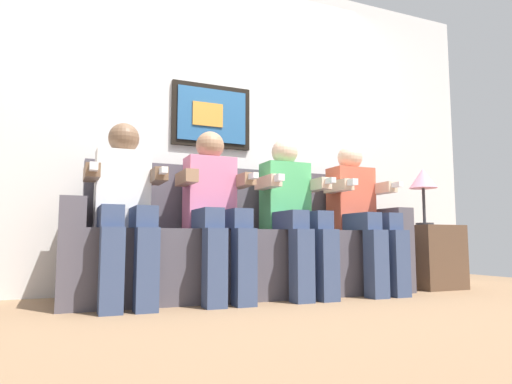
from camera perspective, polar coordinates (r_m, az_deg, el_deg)
The scene contains 9 objects.
ground_plane at distance 2.91m, azimuth 1.20°, elevation -13.53°, with size 6.24×6.24×0.00m, color #8C6B4C.
back_wall_assembly at distance 3.71m, azimuth -3.83°, elevation 8.34°, with size 4.80×0.10×2.60m.
couch at distance 3.19m, azimuth -1.27°, elevation -7.26°, with size 2.40×0.58×0.90m.
person_leftmost at distance 2.82m, azimuth -16.06°, elevation -1.20°, with size 0.46×0.56×1.11m.
person_left_center at distance 2.94m, azimuth -5.11°, elevation -1.62°, with size 0.46×0.56×1.11m.
person_right_center at distance 3.16m, azimuth 4.63°, elevation -1.92°, with size 0.46×0.56×1.11m.
person_rightmost at distance 3.46m, azimuth 12.91°, elevation -2.15°, with size 0.46×0.56×1.11m.
side_table_right at distance 3.96m, azimuth 20.85°, elevation -7.54°, with size 0.40×0.40×0.50m.
table_lamp at distance 3.94m, azimuth 20.07°, elevation 1.29°, with size 0.22×0.22×0.46m.
Camera 1 is at (-1.19, -2.63, 0.38)m, focal length 32.13 mm.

